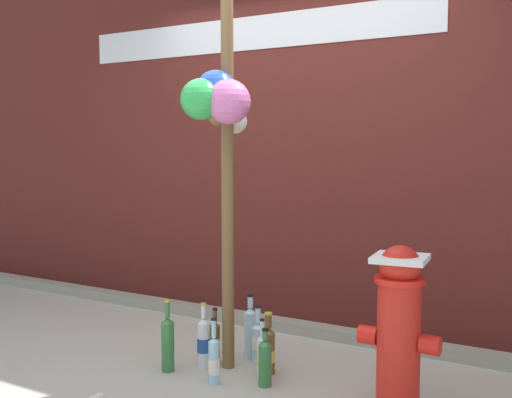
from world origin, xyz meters
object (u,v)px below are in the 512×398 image
object	(u,v)px
memorial_post	(222,71)
bottle_4	(214,360)
bottle_0	(204,342)
bottle_8	(168,343)
bottle_2	(215,341)
bottle_5	(258,341)
bottle_1	(268,350)
bottle_3	(262,357)
fire_hydrant	(399,324)
bottle_6	(265,362)
bottle_7	(250,331)

from	to	relation	value
memorial_post	bottle_4	bearing A→B (deg)	-70.80
bottle_0	bottle_8	distance (m)	0.22
bottle_2	bottle_5	world-z (taller)	bottle_5
memorial_post	bottle_1	bearing A→B (deg)	16.69
bottle_3	bottle_4	xyz separation A→B (m)	(-0.20, -0.20, 0.01)
bottle_5	bottle_8	xyz separation A→B (m)	(-0.40, -0.39, 0.03)
bottle_0	bottle_8	size ratio (longest dim) A/B	0.92
memorial_post	bottle_1	world-z (taller)	memorial_post
fire_hydrant	bottle_3	world-z (taller)	fire_hydrant
bottle_0	bottle_3	xyz separation A→B (m)	(0.40, 0.02, -0.03)
memorial_post	bottle_4	distance (m)	1.66
bottle_0	bottle_4	world-z (taller)	bottle_0
bottle_1	bottle_6	world-z (taller)	bottle_1
bottle_1	fire_hydrant	bearing A→B (deg)	-6.59
fire_hydrant	bottle_1	xyz separation A→B (m)	(-0.81, 0.09, -0.30)
bottle_0	bottle_2	xyz separation A→B (m)	(0.01, 0.10, -0.02)
bottle_1	bottle_3	size ratio (longest dim) A/B	1.03
bottle_7	memorial_post	bearing A→B (deg)	-97.11
bottle_0	bottle_2	bearing A→B (deg)	81.96
fire_hydrant	bottle_6	world-z (taller)	fire_hydrant
bottle_1	bottle_5	distance (m)	0.19
bottle_8	bottle_6	bearing A→B (deg)	8.86
bottle_2	bottle_3	distance (m)	0.39
bottle_2	fire_hydrant	bearing A→B (deg)	-3.80
bottle_7	bottle_1	bearing A→B (deg)	-38.03
bottle_1	bottle_4	size ratio (longest dim) A/B	0.97
bottle_7	bottle_8	distance (m)	0.55
bottle_4	bottle_3	bearing A→B (deg)	44.68
fire_hydrant	bottle_3	size ratio (longest dim) A/B	2.38
memorial_post	bottle_3	distance (m)	1.67
memorial_post	bottle_5	size ratio (longest dim) A/B	8.47
bottle_0	bottle_1	size ratio (longest dim) A/B	1.09
bottle_0	bottle_2	size ratio (longest dim) A/B	1.15
bottle_3	bottle_5	xyz separation A→B (m)	(-0.15, 0.22, 0.01)
memorial_post	bottle_6	distance (m)	1.68
bottle_2	bottle_7	distance (m)	0.24
fire_hydrant	bottle_1	distance (m)	0.87
bottle_1	bottle_5	size ratio (longest dim) A/B	1.02
bottle_4	bottle_6	size ratio (longest dim) A/B	1.16
bottle_3	bottle_8	size ratio (longest dim) A/B	0.82
bottle_0	bottle_6	xyz separation A→B (m)	(0.46, -0.06, -0.02)
fire_hydrant	bottle_2	size ratio (longest dim) A/B	2.44
bottle_2	bottle_7	xyz separation A→B (m)	(0.14, 0.20, 0.03)
bottle_0	memorial_post	bearing A→B (deg)	17.38
bottle_3	bottle_4	distance (m)	0.28
bottle_0	bottle_4	bearing A→B (deg)	-42.33
bottle_5	bottle_4	bearing A→B (deg)	-96.60
bottle_2	bottle_4	bearing A→B (deg)	-57.03
bottle_3	bottle_4	bearing A→B (deg)	-135.32
bottle_3	bottle_5	world-z (taller)	bottle_5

